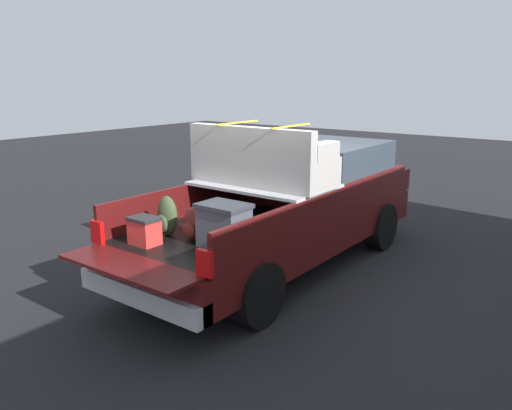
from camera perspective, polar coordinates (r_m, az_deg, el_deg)
The scene contains 2 objects.
ground_plane at distance 7.95m, azimuth 2.63°, elevation -6.87°, with size 40.00×40.00×0.00m, color black.
pickup_truck at distance 7.94m, azimuth 4.11°, elevation 0.22°, with size 6.05×2.06×2.23m.
Camera 1 is at (-6.14, -4.18, 2.84)m, focal length 35.54 mm.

